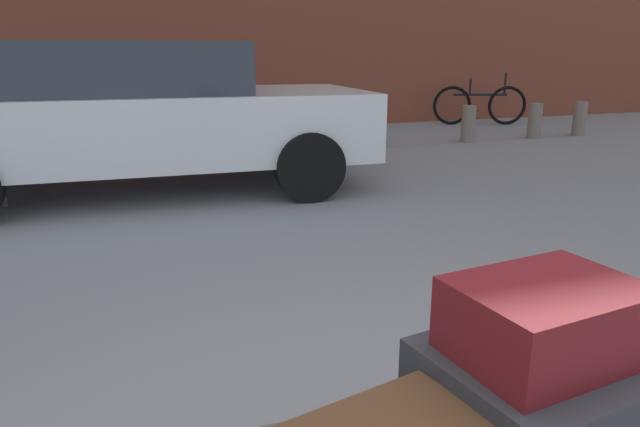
# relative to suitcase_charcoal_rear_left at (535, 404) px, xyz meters

# --- Properties ---
(suitcase_charcoal_rear_left) EXTENTS (0.58, 0.53, 0.28)m
(suitcase_charcoal_rear_left) POSITION_rel_suitcase_charcoal_rear_left_xyz_m (0.00, 0.00, 0.00)
(suitcase_charcoal_rear_left) COLOR #2D2D33
(suitcase_charcoal_rear_left) RESTS_ON luggage_cart
(duffel_bag_maroon_topmost_pile) EXTENTS (0.47, 0.37, 0.18)m
(duffel_bag_maroon_topmost_pile) POSITION_rel_suitcase_charcoal_rear_left_xyz_m (0.00, 0.00, 0.23)
(duffel_bag_maroon_topmost_pile) COLOR maroon
(duffel_bag_maroon_topmost_pile) RESTS_ON suitcase_charcoal_rear_left
(parked_car) EXTENTS (4.38, 2.08, 1.42)m
(parked_car) POSITION_rel_suitcase_charcoal_rear_left_xyz_m (-0.78, 4.73, 0.28)
(parked_car) COLOR silver
(parked_car) RESTS_ON ground_plane
(bicycle_leaning) EXTENTS (1.68, 0.64, 0.96)m
(bicycle_leaning) POSITION_rel_suitcase_charcoal_rear_left_xyz_m (5.46, 8.13, -0.11)
(bicycle_leaning) COLOR black
(bicycle_leaning) RESTS_ON ground_plane
(bollard_kerb_near) EXTENTS (0.21, 0.21, 0.55)m
(bollard_kerb_near) POSITION_rel_suitcase_charcoal_rear_left_xyz_m (2.55, 6.35, -0.20)
(bollard_kerb_near) COLOR #72665B
(bollard_kerb_near) RESTS_ON ground_plane
(bollard_kerb_mid) EXTENTS (0.21, 0.21, 0.55)m
(bollard_kerb_mid) POSITION_rel_suitcase_charcoal_rear_left_xyz_m (4.04, 6.35, -0.20)
(bollard_kerb_mid) COLOR #72665B
(bollard_kerb_mid) RESTS_ON ground_plane
(bollard_kerb_far) EXTENTS (0.21, 0.21, 0.55)m
(bollard_kerb_far) POSITION_rel_suitcase_charcoal_rear_left_xyz_m (5.27, 6.35, -0.20)
(bollard_kerb_far) COLOR #72665B
(bollard_kerb_far) RESTS_ON ground_plane
(bollard_corner) EXTENTS (0.21, 0.21, 0.55)m
(bollard_corner) POSITION_rel_suitcase_charcoal_rear_left_xyz_m (6.17, 6.35, -0.20)
(bollard_corner) COLOR #72665B
(bollard_corner) RESTS_ON ground_plane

